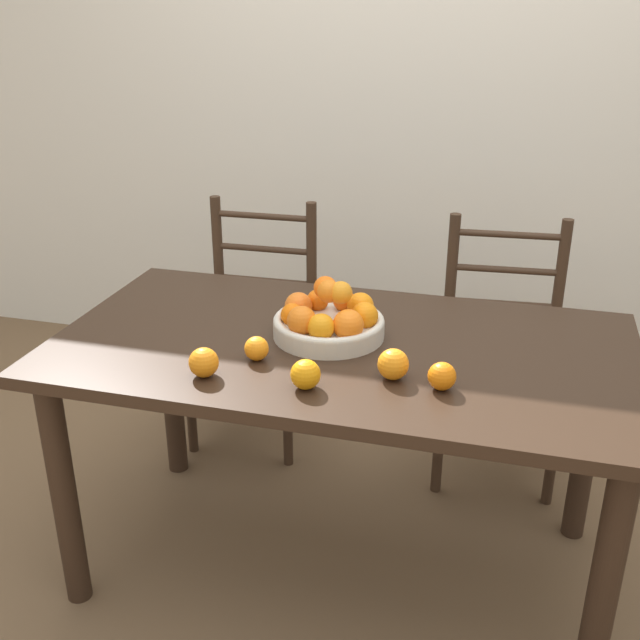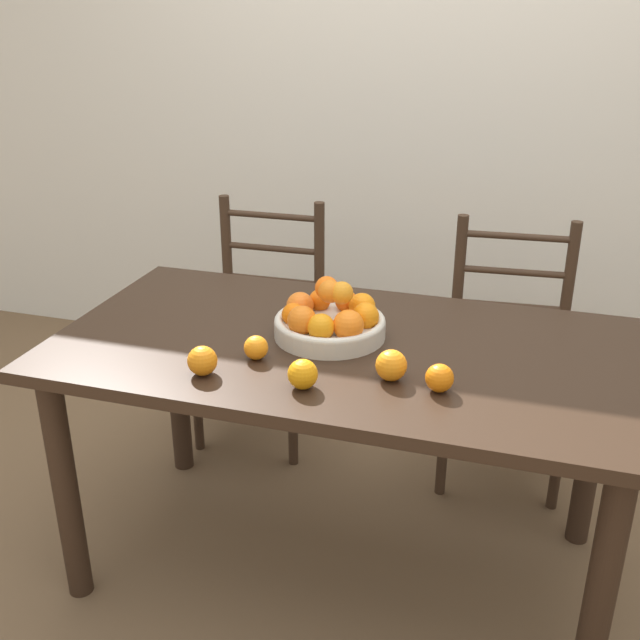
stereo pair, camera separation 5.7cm
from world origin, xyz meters
The scene contains 11 objects.
ground_plane centered at (0.00, 0.00, 0.00)m, with size 12.00×12.00×0.00m, color brown.
wall_back centered at (0.00, 1.42, 1.30)m, with size 8.00×0.06×2.60m.
dining_table centered at (0.00, 0.00, 0.64)m, with size 1.56×0.83×0.75m.
fruit_bowl centered at (-0.05, 0.03, 0.80)m, with size 0.30×0.30×0.17m.
orange_loose_0 centered at (-0.02, -0.27, 0.79)m, with size 0.07×0.07×0.07m.
orange_loose_1 centered at (0.17, -0.17, 0.79)m, with size 0.08×0.08×0.08m.
orange_loose_2 centered at (-0.28, -0.28, 0.79)m, with size 0.07×0.07×0.07m.
orange_loose_3 centered at (0.29, -0.19, 0.79)m, with size 0.07×0.07×0.07m.
orange_loose_4 centered at (-0.19, -0.16, 0.78)m, with size 0.06×0.06×0.06m.
chair_left centered at (-0.51, 0.68, 0.45)m, with size 0.43×0.41×0.91m.
chair_right centered at (0.41, 0.68, 0.45)m, with size 0.45×0.43×0.91m.
Camera 2 is at (0.48, -1.76, 1.61)m, focal length 42.00 mm.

